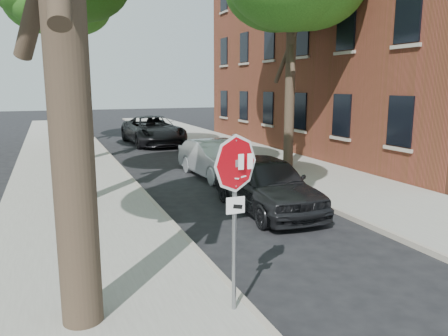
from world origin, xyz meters
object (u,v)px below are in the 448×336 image
Objects in this scene: apartment_building at (385,4)px; tree_far at (48,14)px; car_a at (266,183)px; stop_sign at (235,189)px; car_b at (215,159)px; car_d at (153,130)px.

apartment_building is 2.17× the size of tree_far.
apartment_building reaches higher than car_a.
apartment_building is at bearing 43.65° from stop_sign.
stop_sign is 0.58× the size of car_a.
car_b is 10.04m from car_d.
stop_sign reaches higher than car_b.
stop_sign reaches higher than car_d.
car_d is (5.25, -1.58, -6.39)m from tree_far.
car_d reaches higher than car_b.
car_d is (-11.48, 5.53, -6.83)m from apartment_building.
car_a is 0.75× the size of car_d.
tree_far is at bearing 161.24° from car_d.
stop_sign is at bearing -84.54° from tree_far.
car_a reaches higher than car_b.
apartment_building is at bearing 18.20° from car_b.
car_a is (-11.67, -9.16, -6.89)m from apartment_building.
stop_sign is at bearing -101.31° from car_d.
stop_sign is at bearing -112.51° from car_b.
tree_far reaches higher than car_a.
apartment_building reaches higher than stop_sign.
car_d is at bearing 80.64° from stop_sign.
car_a is (5.05, -16.27, -6.45)m from tree_far.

